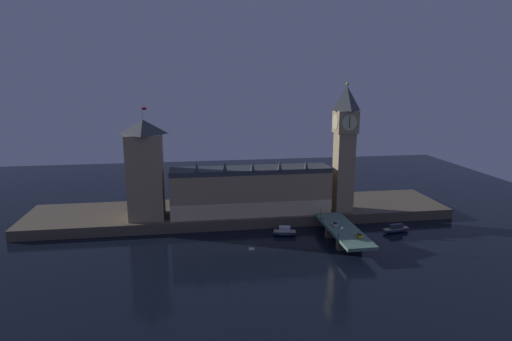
# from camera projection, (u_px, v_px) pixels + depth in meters

# --- Properties ---
(ground_plane) EXTENTS (400.00, 400.00, 0.00)m
(ground_plane) POSITION_uv_depth(u_px,v_px,m) (252.00, 243.00, 192.77)
(ground_plane) COLOR black
(embankment) EXTENTS (220.00, 42.00, 5.13)m
(embankment) POSITION_uv_depth(u_px,v_px,m) (241.00, 212.00, 229.90)
(embankment) COLOR brown
(embankment) RESTS_ON ground_plane
(parliament_hall) EXTENTS (80.62, 16.63, 28.43)m
(parliament_hall) POSITION_uv_depth(u_px,v_px,m) (251.00, 191.00, 217.38)
(parliament_hall) COLOR tan
(parliament_hall) RESTS_ON embankment
(clock_tower) EXTENTS (11.09, 11.20, 65.78)m
(clock_tower) POSITION_uv_depth(u_px,v_px,m) (345.00, 145.00, 216.97)
(clock_tower) COLOR tan
(clock_tower) RESTS_ON embankment
(victoria_tower) EXTENTS (17.08, 17.08, 54.60)m
(victoria_tower) POSITION_uv_depth(u_px,v_px,m) (145.00, 169.00, 208.27)
(victoria_tower) COLOR tan
(victoria_tower) RESTS_ON embankment
(bridge) EXTENTS (13.02, 46.00, 6.72)m
(bridge) POSITION_uv_depth(u_px,v_px,m) (343.00, 232.00, 192.95)
(bridge) COLOR slate
(bridge) RESTS_ON ground_plane
(car_northbound_lead) EXTENTS (2.11, 3.93, 1.55)m
(car_northbound_lead) POSITION_uv_depth(u_px,v_px,m) (335.00, 225.00, 195.45)
(car_northbound_lead) COLOR silver
(car_northbound_lead) RESTS_ON bridge
(car_southbound_lead) EXTENTS (2.06, 4.26, 1.37)m
(car_southbound_lead) POSITION_uv_depth(u_px,v_px,m) (359.00, 235.00, 182.12)
(car_southbound_lead) COLOR yellow
(car_southbound_lead) RESTS_ON bridge
(pedestrian_near_rail) EXTENTS (0.38, 0.38, 1.86)m
(pedestrian_near_rail) POSITION_uv_depth(u_px,v_px,m) (339.00, 235.00, 182.28)
(pedestrian_near_rail) COLOR black
(pedestrian_near_rail) RESTS_ON bridge
(pedestrian_far_rail) EXTENTS (0.38, 0.38, 1.77)m
(pedestrian_far_rail) POSITION_uv_depth(u_px,v_px,m) (323.00, 218.00, 203.39)
(pedestrian_far_rail) COLOR black
(pedestrian_far_rail) RESTS_ON bridge
(street_lamp_near) EXTENTS (1.34, 0.60, 6.15)m
(street_lamp_near) POSITION_uv_depth(u_px,v_px,m) (342.00, 232.00, 176.64)
(street_lamp_near) COLOR #2D3333
(street_lamp_near) RESTS_ON bridge
(street_lamp_far) EXTENTS (1.34, 0.60, 6.52)m
(street_lamp_far) POSITION_uv_depth(u_px,v_px,m) (321.00, 211.00, 205.03)
(street_lamp_far) COLOR #2D3333
(street_lamp_far) RESTS_ON bridge
(boat_upstream) EXTENTS (12.45, 7.23, 4.44)m
(boat_upstream) POSITION_uv_depth(u_px,v_px,m) (285.00, 232.00, 202.35)
(boat_upstream) COLOR #1E2842
(boat_upstream) RESTS_ON ground_plane
(boat_downstream) EXTENTS (15.14, 6.32, 4.08)m
(boat_downstream) POSITION_uv_depth(u_px,v_px,m) (396.00, 229.00, 206.53)
(boat_downstream) COLOR #1E2842
(boat_downstream) RESTS_ON ground_plane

